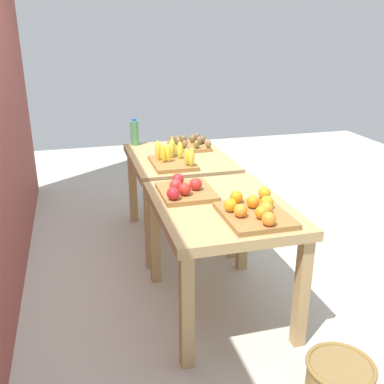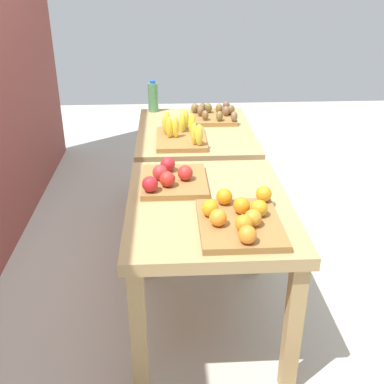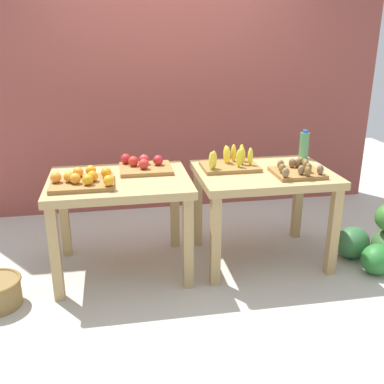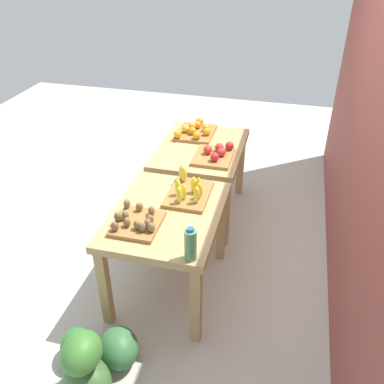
# 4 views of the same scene
# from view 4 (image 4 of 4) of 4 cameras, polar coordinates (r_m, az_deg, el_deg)

# --- Properties ---
(ground_plane) EXTENTS (8.00, 8.00, 0.00)m
(ground_plane) POSITION_cam_4_polar(r_m,az_deg,el_deg) (3.97, -0.74, -7.12)
(ground_plane) COLOR #B9B6AA
(back_wall) EXTENTS (4.40, 0.12, 3.00)m
(back_wall) POSITION_cam_4_polar(r_m,az_deg,el_deg) (3.17, 23.81, 10.75)
(back_wall) COLOR brown
(back_wall) RESTS_ON ground_plane
(display_table_left) EXTENTS (1.04, 0.80, 0.76)m
(display_table_left) POSITION_cam_4_polar(r_m,az_deg,el_deg) (4.06, 1.23, 4.89)
(display_table_left) COLOR tan
(display_table_left) RESTS_ON ground_plane
(display_table_right) EXTENTS (1.04, 0.80, 0.76)m
(display_table_right) POSITION_cam_4_polar(r_m,az_deg,el_deg) (3.15, -3.44, -4.37)
(display_table_right) COLOR tan
(display_table_right) RESTS_ON ground_plane
(orange_bin) EXTENTS (0.47, 0.37, 0.11)m
(orange_bin) POSITION_cam_4_polar(r_m,az_deg,el_deg) (4.24, 0.48, 8.38)
(orange_bin) COLOR olive
(orange_bin) RESTS_ON display_table_left
(apple_bin) EXTENTS (0.40, 0.34, 0.11)m
(apple_bin) POSITION_cam_4_polar(r_m,az_deg,el_deg) (3.79, 3.23, 5.19)
(apple_bin) COLOR olive
(apple_bin) RESTS_ON display_table_left
(banana_crate) EXTENTS (0.44, 0.32, 0.17)m
(banana_crate) POSITION_cam_4_polar(r_m,az_deg,el_deg) (3.22, -0.48, 0.13)
(banana_crate) COLOR olive
(banana_crate) RESTS_ON display_table_right
(kiwi_bin) EXTENTS (0.36, 0.33, 0.10)m
(kiwi_bin) POSITION_cam_4_polar(r_m,az_deg,el_deg) (2.94, -7.59, -4.05)
(kiwi_bin) COLOR olive
(kiwi_bin) RESTS_ON display_table_right
(water_bottle) EXTENTS (0.08, 0.08, 0.24)m
(water_bottle) POSITION_cam_4_polar(r_m,az_deg,el_deg) (2.60, -0.21, -7.24)
(water_bottle) COLOR #4C8C59
(water_bottle) RESTS_ON display_table_right
(watermelon_pile) EXTENTS (0.65, 0.65, 0.50)m
(watermelon_pile) POSITION_cam_4_polar(r_m,az_deg,el_deg) (2.97, -13.39, -21.29)
(watermelon_pile) COLOR #386230
(watermelon_pile) RESTS_ON ground_plane
(wicker_basket) EXTENTS (0.35, 0.35, 0.20)m
(wicker_basket) POSITION_cam_4_polar(r_m,az_deg,el_deg) (5.14, -0.43, 4.39)
(wicker_basket) COLOR olive
(wicker_basket) RESTS_ON ground_plane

